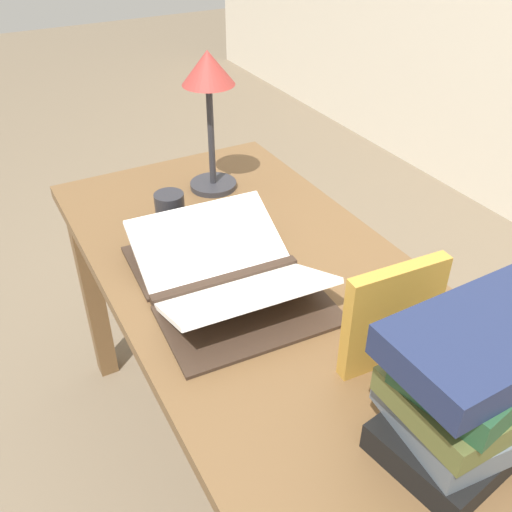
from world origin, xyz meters
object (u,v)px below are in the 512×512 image
Objects in this scene: book_stack_tall at (474,387)px; reading_lamp at (209,88)px; book_standing_upright at (393,317)px; open_book at (226,274)px; coffee_mug at (170,211)px.

book_stack_tall is 1.00m from reading_lamp.
reading_lamp reaches higher than book_standing_upright.
book_stack_tall is at bearing -1.22° from reading_lamp.
coffee_mug is (-0.28, -0.02, 0.02)m from open_book.
open_book is at bearing -165.03° from book_stack_tall.
reading_lamp is at bearing 161.70° from open_book.
reading_lamp is 0.34m from coffee_mug.
open_book and coffee_mug have the same top height.
open_book is at bearing 3.86° from coffee_mug.
reading_lamp is (-0.98, 0.02, 0.17)m from book_stack_tall.
book_standing_upright is (0.35, 0.16, 0.08)m from open_book.
coffee_mug is (0.15, -0.19, -0.24)m from reading_lamp.
book_standing_upright is 0.66m from coffee_mug.
reading_lamp is (-0.43, 0.17, 0.26)m from open_book.
reading_lamp is at bearing -177.21° from book_standing_upright.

